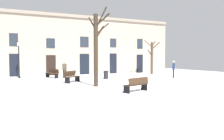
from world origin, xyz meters
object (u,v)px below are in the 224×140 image
(litter_bin, at_px, (106,75))
(bench_facing_shops, at_px, (72,77))
(bench_back_to_back_left, at_px, (137,84))
(streetlamp, at_px, (19,56))
(tree_left_of_center, at_px, (96,47))
(tree_foreground, at_px, (152,57))
(person_crossing_plaza, at_px, (174,68))
(person_strolling, at_px, (65,69))
(bench_far_corner, at_px, (52,73))

(litter_bin, xyz_separation_m, bench_facing_shops, (-3.65, -1.63, 0.09))
(bench_back_to_back_left, bearing_deg, streetlamp, -82.87)
(tree_left_of_center, bearing_deg, streetlamp, 119.38)
(litter_bin, bearing_deg, tree_foreground, 23.20)
(tree_foreground, height_order, person_crossing_plaza, tree_foreground)
(tree_foreground, bearing_deg, person_strolling, -176.96)
(tree_left_of_center, height_order, litter_bin, tree_left_of_center)
(bench_back_to_back_left, bearing_deg, tree_foreground, -148.11)
(bench_back_to_back_left, relative_size, person_strolling, 1.10)
(person_strolling, bearing_deg, streetlamp, -164.85)
(person_crossing_plaza, bearing_deg, bench_back_to_back_left, -14.41)
(tree_foreground, bearing_deg, person_crossing_plaza, -98.09)
(bench_facing_shops, bearing_deg, tree_left_of_center, -115.81)
(litter_bin, bearing_deg, tree_left_of_center, -119.33)
(tree_left_of_center, bearing_deg, person_crossing_plaza, 18.00)
(tree_foreground, height_order, streetlamp, tree_foreground)
(bench_far_corner, xyz_separation_m, person_strolling, (1.10, -0.57, 0.45))
(bench_back_to_back_left, distance_m, person_strolling, 10.78)
(tree_left_of_center, bearing_deg, bench_far_corner, 103.47)
(bench_facing_shops, relative_size, person_strolling, 0.92)
(tree_foreground, xyz_separation_m, bench_far_corner, (-11.86, -0.00, -1.70))
(litter_bin, bearing_deg, bench_facing_shops, -155.93)
(streetlamp, distance_m, person_crossing_plaza, 15.36)
(streetlamp, bearing_deg, bench_facing_shops, -55.66)
(litter_bin, xyz_separation_m, bench_back_to_back_left, (-1.31, -7.98, 0.05))
(tree_left_of_center, relative_size, person_strolling, 3.27)
(tree_foreground, bearing_deg, streetlamp, 176.55)
(bench_far_corner, bearing_deg, streetlamp, -131.57)
(person_strolling, bearing_deg, bench_back_to_back_left, -44.14)
(tree_foreground, distance_m, bench_far_corner, 11.98)
(tree_foreground, bearing_deg, bench_far_corner, -179.99)
(bench_far_corner, height_order, bench_facing_shops, bench_facing_shops)
(bench_back_to_back_left, height_order, person_crossing_plaza, person_crossing_plaza)
(bench_back_to_back_left, xyz_separation_m, person_strolling, (-2.09, 10.57, 0.48))
(bench_back_to_back_left, distance_m, person_crossing_plaza, 10.21)
(tree_foreground, height_order, tree_left_of_center, tree_left_of_center)
(litter_bin, height_order, bench_far_corner, bench_far_corner)
(bench_far_corner, distance_m, bench_facing_shops, 4.86)
(litter_bin, distance_m, bench_facing_shops, 4.00)
(tree_left_of_center, distance_m, bench_back_to_back_left, 4.25)
(litter_bin, relative_size, bench_back_to_back_left, 0.42)
(person_strolling, bearing_deg, litter_bin, -2.55)
(streetlamp, relative_size, bench_facing_shops, 2.35)
(streetlamp, bearing_deg, person_strolling, -19.55)
(litter_bin, height_order, bench_back_to_back_left, bench_back_to_back_left)
(litter_bin, distance_m, bench_far_corner, 5.49)
(litter_bin, relative_size, person_crossing_plaza, 0.44)
(streetlamp, xyz_separation_m, bench_far_corner, (3.04, -0.90, -1.74))
(bench_far_corner, bearing_deg, litter_bin, 29.95)
(bench_facing_shops, distance_m, person_crossing_plaza, 10.34)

